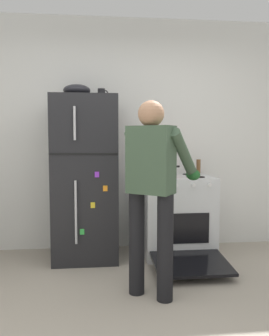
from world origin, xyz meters
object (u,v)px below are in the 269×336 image
object	(u,v)px
red_pot	(164,170)
mixing_bowl	(77,91)
refrigerator	(85,178)
person_cook	(153,181)
coffee_mug	(102,93)
pepper_mill	(198,166)
stove_range	(177,216)

from	to	relation	value
red_pot	mixing_bowl	bearing A→B (deg)	176.95
refrigerator	person_cook	distance (m)	1.16
refrigerator	mixing_bowl	world-z (taller)	mixing_bowl
coffee_mug	pepper_mill	world-z (taller)	coffee_mug
mixing_bowl	pepper_mill	bearing A→B (deg)	8.14
person_cook	pepper_mill	world-z (taller)	person_cook
refrigerator	coffee_mug	xyz separation A→B (m)	(0.18, 0.05, 0.92)
mixing_bowl	red_pot	bearing A→B (deg)	-3.05
coffee_mug	pepper_mill	distance (m)	1.41
refrigerator	red_pot	bearing A→B (deg)	-3.31
coffee_mug	pepper_mill	xyz separation A→B (m)	(1.14, 0.15, -0.82)
stove_range	refrigerator	bearing A→B (deg)	179.02
coffee_mug	red_pot	bearing A→B (deg)	-8.42
person_cook	coffee_mug	xyz separation A→B (m)	(-0.40, 1.06, 0.83)
refrigerator	person_cook	bearing A→B (deg)	-60.03
person_cook	red_pot	bearing A→B (deg)	73.76
person_cook	coffee_mug	distance (m)	1.40
person_cook	pepper_mill	size ratio (longest dim) A/B	9.65
coffee_mug	stove_range	bearing A→B (deg)	-4.63
refrigerator	mixing_bowl	bearing A→B (deg)	179.78
refrigerator	red_pot	world-z (taller)	refrigerator
mixing_bowl	person_cook	bearing A→B (deg)	-56.74
person_cook	red_pot	size ratio (longest dim) A/B	4.73
pepper_mill	mixing_bowl	xyz separation A→B (m)	(-1.40, -0.20, 0.84)
person_cook	pepper_mill	bearing A→B (deg)	58.52
refrigerator	coffee_mug	world-z (taller)	coffee_mug
person_cook	refrigerator	bearing A→B (deg)	119.97
red_pot	pepper_mill	distance (m)	0.52
stove_range	coffee_mug	distance (m)	1.60
refrigerator	pepper_mill	size ratio (longest dim) A/B	10.52
stove_range	red_pot	size ratio (longest dim) A/B	3.56
stove_range	person_cook	size ratio (longest dim) A/B	0.75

